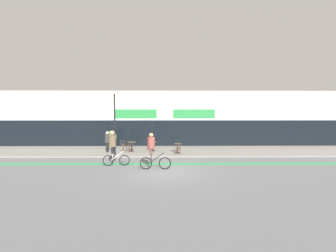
{
  "coord_description": "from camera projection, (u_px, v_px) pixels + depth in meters",
  "views": [
    {
      "loc": [
        0.01,
        -14.34,
        3.39
      ],
      "look_at": [
        0.25,
        6.92,
        2.16
      ],
      "focal_mm": 28.0,
      "sensor_mm": 36.0,
      "label": 1
    }
  ],
  "objects": [
    {
      "name": "ground_plane",
      "position": [
        165.0,
        172.0,
        14.51
      ],
      "size": [
        120.0,
        120.0,
        0.0
      ],
      "primitive_type": "plane",
      "color": "#5B5B60"
    },
    {
      "name": "sidewalk_slab",
      "position": [
        165.0,
        151.0,
        21.74
      ],
      "size": [
        40.0,
        5.5,
        0.12
      ],
      "primitive_type": "cube",
      "color": "slate",
      "rests_on": "ground"
    },
    {
      "name": "storefront_facade",
      "position": [
        165.0,
        119.0,
        26.3
      ],
      "size": [
        40.0,
        4.06,
        5.24
      ],
      "color": "beige",
      "rests_on": "ground"
    },
    {
      "name": "bike_lane_stripe",
      "position": [
        165.0,
        164.0,
        16.73
      ],
      "size": [
        36.0,
        0.7,
        0.01
      ],
      "primitive_type": "cube",
      "color": "#2D844C",
      "rests_on": "ground"
    },
    {
      "name": "bistro_table_0",
      "position": [
        132.0,
        145.0,
        21.18
      ],
      "size": [
        0.69,
        0.69,
        0.76
      ],
      "color": "black",
      "rests_on": "sidewalk_slab"
    },
    {
      "name": "bistro_table_1",
      "position": [
        153.0,
        144.0,
        21.53
      ],
      "size": [
        0.7,
        0.7,
        0.73
      ],
      "color": "black",
      "rests_on": "sidewalk_slab"
    },
    {
      "name": "bistro_table_2",
      "position": [
        178.0,
        146.0,
        20.32
      ],
      "size": [
        0.61,
        0.61,
        0.74
      ],
      "color": "black",
      "rests_on": "sidewalk_slab"
    },
    {
      "name": "cafe_chair_0_near",
      "position": [
        131.0,
        146.0,
        20.56
      ],
      "size": [
        0.44,
        0.59,
        0.9
      ],
      "rotation": [
        0.0,
        0.0,
        1.66
      ],
      "color": "#4C3823",
      "rests_on": "sidewalk_slab"
    },
    {
      "name": "cafe_chair_0_side",
      "position": [
        124.0,
        145.0,
        21.18
      ],
      "size": [
        0.58,
        0.42,
        0.9
      ],
      "rotation": [
        0.0,
        0.0,
        0.04
      ],
      "color": "#4C3823",
      "rests_on": "sidewalk_slab"
    },
    {
      "name": "cafe_chair_1_near",
      "position": [
        152.0,
        145.0,
        20.9
      ],
      "size": [
        0.44,
        0.59,
        0.9
      ],
      "rotation": [
        0.0,
        0.0,
        1.67
      ],
      "color": "#4C3823",
      "rests_on": "sidewalk_slab"
    },
    {
      "name": "cafe_chair_2_near",
      "position": [
        178.0,
        147.0,
        19.7
      ],
      "size": [
        0.44,
        0.59,
        0.9
      ],
      "rotation": [
        0.0,
        0.0,
        1.67
      ],
      "color": "#4C3823",
      "rests_on": "sidewalk_slab"
    },
    {
      "name": "planter_pot",
      "position": [
        112.0,
        138.0,
        23.84
      ],
      "size": [
        1.01,
        1.01,
        1.48
      ],
      "color": "brown",
      "rests_on": "sidewalk_slab"
    },
    {
      "name": "lamp_post",
      "position": [
        115.0,
        118.0,
        19.19
      ],
      "size": [
        0.26,
        0.26,
        4.72
      ],
      "color": "black",
      "rests_on": "sidewalk_slab"
    },
    {
      "name": "cyclist_0",
      "position": [
        152.0,
        149.0,
        15.13
      ],
      "size": [
        1.81,
        0.48,
        2.11
      ],
      "rotation": [
        0.0,
        0.0,
        -0.0
      ],
      "color": "black",
      "rests_on": "ground"
    },
    {
      "name": "cyclist_1",
      "position": [
        113.0,
        145.0,
        16.15
      ],
      "size": [
        1.66,
        0.54,
        2.17
      ],
      "rotation": [
        0.0,
        0.0,
        0.07
      ],
      "color": "black",
      "rests_on": "ground"
    },
    {
      "name": "pedestrian_near_end",
      "position": [
        107.0,
        140.0,
        20.71
      ],
      "size": [
        0.51,
        0.51,
        1.65
      ],
      "rotation": [
        0.0,
        0.0,
        2.9
      ],
      "color": "black",
      "rests_on": "sidewalk_slab"
    }
  ]
}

